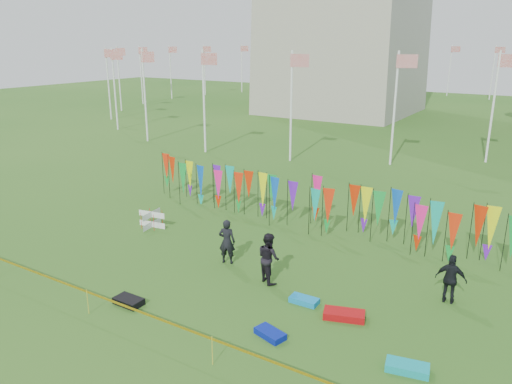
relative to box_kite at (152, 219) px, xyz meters
The scene contains 13 objects.
ground 7.75m from the box_kite, 41.30° to the right, with size 160.00×160.00×0.00m, color #265718.
flagpole_ring 43.82m from the box_kite, 100.81° to the left, with size 57.40×56.16×8.00m.
banner_row 7.34m from the box_kite, 32.99° to the left, with size 18.64×0.64×2.33m.
caution_tape_near 8.99m from the box_kite, 51.53° to the right, with size 26.00×0.02×0.90m.
box_kite is the anchor object (origin of this frame).
person_left 5.59m from the box_kite, 14.22° to the right, with size 0.68×0.50×1.86m, color black.
person_mid 7.89m from the box_kite, 13.82° to the right, with size 0.94×0.58×1.93m, color black.
person_right 13.72m from the box_kite, ahead, with size 1.03×0.59×1.76m, color black.
kite_bag_turquoise 9.86m from the box_kite, 15.41° to the right, with size 0.98×0.49×0.20m, color #0E8CD4.
kite_bag_blue 10.78m from the box_kite, 27.66° to the right, with size 0.96×0.50×0.20m, color #091C98.
kite_bag_red 11.41m from the box_kite, 14.29° to the right, with size 1.32×0.61×0.24m, color #B50C0E.
kite_bag_black 7.37m from the box_kite, 52.96° to the right, with size 1.00×0.58×0.23m, color black.
kite_bag_teal 14.28m from the box_kite, 18.16° to the right, with size 1.15×0.55×0.22m, color #0CA6AD.
Camera 1 is at (10.39, -11.39, 8.67)m, focal length 35.00 mm.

